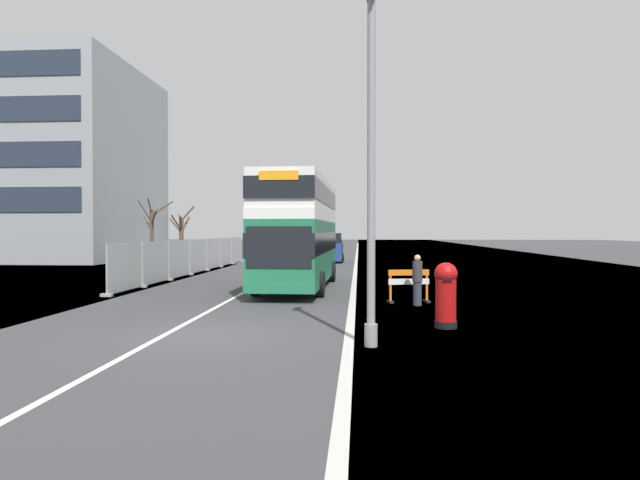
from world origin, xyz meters
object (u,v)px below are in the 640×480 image
(double_decker_bus, at_px, (299,231))
(roadworks_barrier, at_px, (409,282))
(lamppost_foreground, at_px, (371,178))
(car_receding_mid, at_px, (287,247))
(pedestrian_at_kerb, at_px, (417,280))
(car_oncoming_near, at_px, (331,249))
(red_pillar_postbox, at_px, (446,292))

(double_decker_bus, height_order, roadworks_barrier, double_decker_bus)
(lamppost_foreground, bearing_deg, car_receding_mid, 100.27)
(double_decker_bus, distance_m, lamppost_foreground, 12.47)
(lamppost_foreground, relative_size, car_receding_mid, 1.73)
(double_decker_bus, height_order, pedestrian_at_kerb, double_decker_bus)
(roadworks_barrier, relative_size, car_oncoming_near, 0.35)
(car_oncoming_near, bearing_deg, double_decker_bus, -91.18)
(pedestrian_at_kerb, bearing_deg, double_decker_bus, 130.47)
(roadworks_barrier, relative_size, car_receding_mid, 0.34)
(double_decker_bus, relative_size, lamppost_foreground, 1.39)
(red_pillar_postbox, distance_m, car_receding_mid, 38.37)
(lamppost_foreground, xyz_separation_m, roadworks_barrier, (1.49, 7.38, -2.97))
(red_pillar_postbox, xyz_separation_m, car_oncoming_near, (-4.52, 29.29, 0.15))
(double_decker_bus, bearing_deg, roadworks_barrier, -46.79)
(lamppost_foreground, distance_m, red_pillar_postbox, 4.18)
(car_receding_mid, bearing_deg, red_pillar_postbox, -76.13)
(red_pillar_postbox, relative_size, pedestrian_at_kerb, 0.99)
(lamppost_foreground, bearing_deg, pedestrian_at_kerb, 75.51)
(roadworks_barrier, relative_size, pedestrian_at_kerb, 0.89)
(lamppost_foreground, xyz_separation_m, car_oncoming_near, (-2.51, 31.72, -2.60))
(red_pillar_postbox, height_order, car_receding_mid, car_receding_mid)
(lamppost_foreground, xyz_separation_m, red_pillar_postbox, (2.00, 2.43, -2.75))
(car_receding_mid, bearing_deg, double_decker_bus, -81.20)
(red_pillar_postbox, height_order, car_oncoming_near, car_oncoming_near)
(pedestrian_at_kerb, bearing_deg, lamppost_foreground, -104.49)
(roadworks_barrier, bearing_deg, double_decker_bus, 133.21)
(double_decker_bus, distance_m, car_oncoming_near, 19.71)
(lamppost_foreground, xyz_separation_m, pedestrian_at_kerb, (1.72, 6.64, -2.82))
(lamppost_foreground, distance_m, car_oncoming_near, 31.92)
(double_decker_bus, distance_m, red_pillar_postbox, 10.94)
(car_oncoming_near, bearing_deg, pedestrian_at_kerb, -80.43)
(double_decker_bus, height_order, car_oncoming_near, double_decker_bus)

